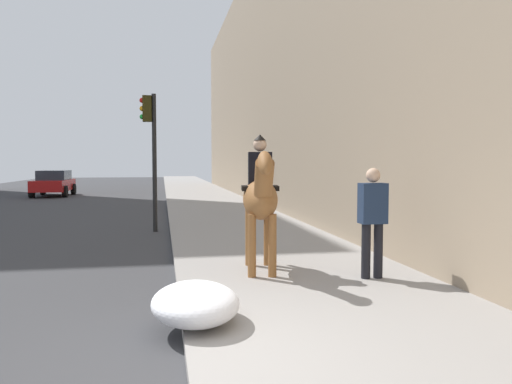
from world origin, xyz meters
TOP-DOWN VIEW (x-y plane):
  - sidewalk_slab at (0.00, -1.97)m, footprint 120.00×3.93m
  - mounted_horse_near at (3.56, -1.37)m, footprint 2.15×0.74m
  - pedestrian_greeting at (2.80, -2.97)m, footprint 0.26×0.40m
  - car_mid_lane at (25.29, 6.18)m, footprint 3.92×1.96m
  - traffic_light_near_curb at (9.53, 0.48)m, footprint 0.20×0.44m
  - snow_pile_near at (1.13, -0.15)m, footprint 1.27×0.98m

SIDE VIEW (x-z plane):
  - sidewalk_slab at x=0.00m, z-range 0.00..0.12m
  - snow_pile_near at x=1.13m, z-range 0.12..0.56m
  - car_mid_lane at x=25.29m, z-range 0.04..1.48m
  - pedestrian_greeting at x=2.80m, z-range 0.25..1.95m
  - mounted_horse_near at x=3.56m, z-range 0.23..2.47m
  - traffic_light_near_curb at x=9.53m, z-range 0.64..4.39m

